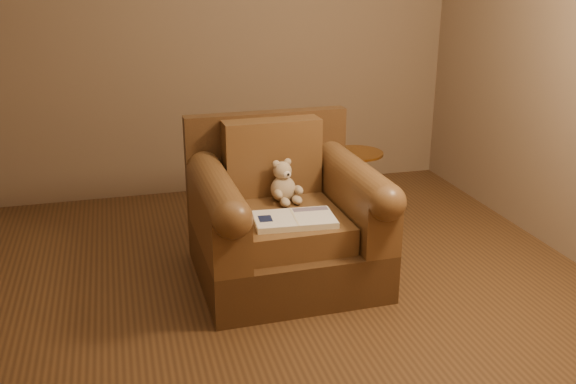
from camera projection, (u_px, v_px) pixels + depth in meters
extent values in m
plane|color=#52351C|center=(280.00, 294.00, 3.84)|extent=(4.00, 4.00, 0.00)
cube|color=#7B634C|center=(217.00, 31.00, 5.20)|extent=(4.00, 0.02, 2.70)
cube|color=#7B634C|center=(482.00, 189.00, 1.57)|extent=(4.00, 0.02, 2.70)
cube|color=#492F18|center=(286.00, 255.00, 4.00)|extent=(1.09, 1.04, 0.30)
cube|color=#492F18|center=(267.00, 161.00, 4.25)|extent=(1.07, 0.13, 0.66)
cube|color=brown|center=(288.00, 224.00, 3.88)|extent=(0.63, 0.76, 0.16)
cube|color=brown|center=(272.00, 157.00, 4.10)|extent=(0.62, 0.18, 0.48)
cube|color=brown|center=(218.00, 218.00, 3.73)|extent=(0.23, 0.91, 0.34)
cube|color=brown|center=(355.00, 203.00, 3.96)|extent=(0.23, 0.91, 0.34)
cylinder|color=brown|center=(216.00, 190.00, 3.67)|extent=(0.23, 0.91, 0.21)
cylinder|color=brown|center=(356.00, 177.00, 3.90)|extent=(0.23, 0.91, 0.21)
ellipsoid|color=tan|center=(283.00, 189.00, 4.01)|extent=(0.16, 0.14, 0.17)
sphere|color=tan|center=(282.00, 171.00, 3.98)|extent=(0.12, 0.12, 0.12)
ellipsoid|color=tan|center=(276.00, 164.00, 3.95)|extent=(0.05, 0.03, 0.05)
ellipsoid|color=tan|center=(288.00, 162.00, 3.99)|extent=(0.05, 0.03, 0.05)
ellipsoid|color=beige|center=(287.00, 175.00, 3.94)|extent=(0.06, 0.04, 0.05)
sphere|color=black|center=(288.00, 174.00, 3.92)|extent=(0.02, 0.02, 0.02)
ellipsoid|color=tan|center=(278.00, 194.00, 3.93)|extent=(0.05, 0.10, 0.05)
ellipsoid|color=tan|center=(299.00, 190.00, 4.00)|extent=(0.05, 0.10, 0.05)
ellipsoid|color=tan|center=(285.00, 202.00, 3.93)|extent=(0.06, 0.10, 0.05)
ellipsoid|color=tan|center=(297.00, 200.00, 3.97)|extent=(0.06, 0.10, 0.05)
cube|color=beige|center=(294.00, 220.00, 3.69)|extent=(0.49, 0.32, 0.03)
cube|color=white|center=(274.00, 218.00, 3.66)|extent=(0.25, 0.30, 0.00)
cube|color=white|center=(314.00, 216.00, 3.70)|extent=(0.25, 0.30, 0.00)
cube|color=beige|center=(294.00, 217.00, 3.68)|extent=(0.03, 0.28, 0.00)
cube|color=#0F1638|center=(265.00, 219.00, 3.65)|extent=(0.08, 0.10, 0.00)
cube|color=slate|center=(310.00, 209.00, 3.80)|extent=(0.21, 0.07, 0.00)
cylinder|color=#C58836|center=(354.00, 221.00, 4.90)|extent=(0.32, 0.32, 0.02)
cylinder|color=#C58836|center=(355.00, 188.00, 4.81)|extent=(0.03, 0.03, 0.52)
cylinder|color=#C58836|center=(356.00, 153.00, 4.72)|extent=(0.40, 0.40, 0.02)
cylinder|color=#C58836|center=(356.00, 155.00, 4.72)|extent=(0.03, 0.03, 0.02)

